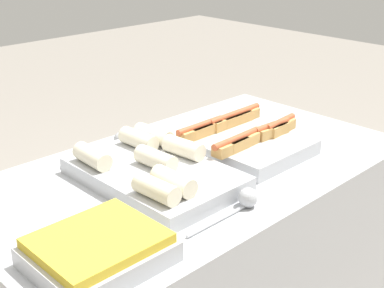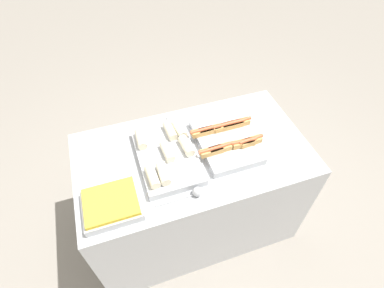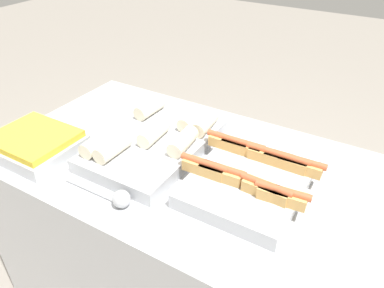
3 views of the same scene
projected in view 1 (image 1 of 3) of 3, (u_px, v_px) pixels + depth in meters
counter at (193, 278)px, 1.88m from camera, size 1.43×0.80×0.87m
tray_hotdogs at (238, 138)px, 1.84m from camera, size 0.41×0.45×0.10m
tray_wraps at (153, 170)px, 1.60m from camera, size 0.33×0.51×0.11m
tray_side_front at (98, 250)px, 1.21m from camera, size 0.30×0.25×0.07m
serving_spoon_near at (245, 200)px, 1.45m from camera, size 0.26×0.06×0.06m
serving_spoon_far at (118, 141)px, 1.84m from camera, size 0.28×0.06×0.06m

